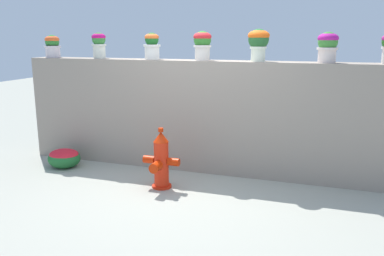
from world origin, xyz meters
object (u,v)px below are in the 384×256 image
potted_plant_1 (99,43)px  fire_hydrant (161,161)px  potted_plant_0 (52,45)px  flower_bush_left (64,157)px  potted_plant_3 (202,43)px  potted_plant_4 (259,41)px  potted_plant_2 (152,45)px  potted_plant_5 (328,45)px

potted_plant_1 → fire_hydrant: (1.42, -0.95, -1.50)m
potted_plant_0 → flower_bush_left: bearing=-49.2°
potted_plant_1 → potted_plant_3: potted_plant_3 is taller
potted_plant_1 → potted_plant_4: (2.50, -0.04, 0.04)m
potted_plant_0 → potted_plant_4: (3.34, 0.00, 0.08)m
potted_plant_0 → potted_plant_3: potted_plant_3 is taller
potted_plant_0 → potted_plant_3: size_ratio=0.87×
potted_plant_2 → fire_hydrant: size_ratio=0.48×
potted_plant_3 → flower_bush_left: bearing=-163.5°
potted_plant_2 → potted_plant_4: 1.60m
fire_hydrant → potted_plant_1: bearing=146.2°
potted_plant_4 → flower_bush_left: (-2.84, -0.58, -1.76)m
potted_plant_3 → potted_plant_5: (1.70, -0.01, -0.01)m
potted_plant_3 → flower_bush_left: size_ratio=0.82×
potted_plant_0 → potted_plant_4: bearing=0.1°
potted_plant_0 → potted_plant_2: potted_plant_2 is taller
potted_plant_5 → potted_plant_4: bearing=-179.7°
potted_plant_0 → potted_plant_4: 3.34m
potted_plant_2 → potted_plant_5: bearing=-0.8°
potted_plant_5 → potted_plant_0: bearing=-179.9°
potted_plant_2 → potted_plant_4: bearing=-1.4°
potted_plant_3 → potted_plant_4: size_ratio=0.94×
potted_plant_4 → potted_plant_2: bearing=178.6°
potted_plant_1 → fire_hydrant: bearing=-33.8°
potted_plant_4 → fire_hydrant: 2.09m
potted_plant_3 → potted_plant_2: bearing=178.6°
potted_plant_4 → potted_plant_3: bearing=178.7°
flower_bush_left → potted_plant_5: bearing=9.0°
potted_plant_1 → flower_bush_left: (-0.34, -0.62, -1.72)m
potted_plant_1 → fire_hydrant: size_ratio=0.49×
potted_plant_0 → flower_bush_left: size_ratio=0.71×
fire_hydrant → potted_plant_3: bearing=73.4°
fire_hydrant → flower_bush_left: bearing=169.4°
potted_plant_0 → potted_plant_1: size_ratio=0.91×
potted_plant_2 → flower_bush_left: 2.19m
potted_plant_0 → potted_plant_1: potted_plant_1 is taller
potted_plant_2 → potted_plant_3: (0.79, -0.02, 0.03)m
fire_hydrant → potted_plant_0: bearing=158.1°
potted_plant_4 → fire_hydrant: (-1.08, -0.91, -1.55)m
potted_plant_1 → fire_hydrant: potted_plant_1 is taller
fire_hydrant → flower_bush_left: fire_hydrant is taller
fire_hydrant → flower_bush_left: 1.80m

